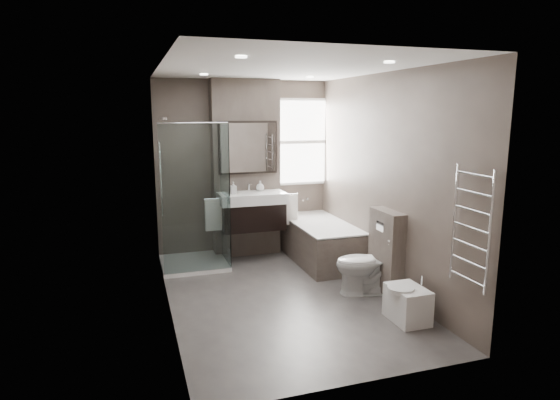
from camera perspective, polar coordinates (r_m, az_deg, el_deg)
name	(u,v)px	position (r m, az deg, el deg)	size (l,w,h in m)	color
room	(283,187)	(5.28, 0.39, 1.56)	(2.70, 3.90, 2.70)	#4B4745
vanity_pier	(246,169)	(6.97, -4.20, 3.79)	(1.00, 0.25, 2.60)	#564B44
vanity	(252,211)	(6.72, -3.43, -1.29)	(0.95, 0.47, 0.66)	black
mirror_cabinet	(248,148)	(6.78, -3.91, 6.40)	(0.86, 0.08, 0.76)	black
towel_left	(214,215)	(6.60, -8.10, -1.80)	(0.24, 0.06, 0.44)	silver
towel_right	(289,210)	(6.87, 1.14, -1.19)	(0.24, 0.06, 0.44)	silver
shower_enclosure	(201,233)	(6.57, -9.61, -3.95)	(0.90, 0.90, 2.00)	white
bathtub	(320,240)	(6.81, 4.88, -4.83)	(0.75, 1.60, 0.57)	#564B44
window	(300,142)	(7.29, 2.50, 7.08)	(0.98, 0.06, 1.33)	white
toilet	(366,264)	(5.68, 10.50, -7.65)	(0.41, 0.72, 0.73)	white
cistern_box	(386,252)	(5.73, 12.82, -6.18)	(0.19, 0.55, 1.00)	#564B44
bidet	(407,303)	(5.12, 15.23, -12.06)	(0.40, 0.45, 0.47)	white
towel_radiator	(471,227)	(4.53, 22.28, -3.12)	(0.03, 0.49, 1.10)	silver
soap_bottle_a	(233,188)	(6.58, -5.70, 1.48)	(0.08, 0.08, 0.17)	white
soap_bottle_b	(260,186)	(6.82, -2.44, 1.75)	(0.12, 0.12, 0.15)	white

